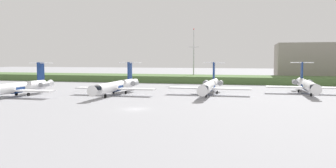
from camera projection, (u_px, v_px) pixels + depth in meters
ground_plane at (170, 94)px, 97.49m from camera, size 500.00×500.00×0.00m
grass_berm at (196, 79)px, 144.81m from camera, size 320.00×20.00×2.80m
regional_jet_second at (18, 87)px, 90.55m from camera, size 22.81×31.00×9.00m
regional_jet_third at (117, 86)px, 95.61m from camera, size 22.81×31.00×9.00m
regional_jet_fourth at (210, 85)px, 96.14m from camera, size 22.81×31.00×9.00m
regional_jet_fifth at (307, 85)px, 98.93m from camera, size 22.81×31.00×9.00m
antenna_mast at (194, 60)px, 148.01m from camera, size 4.40×0.50×22.96m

